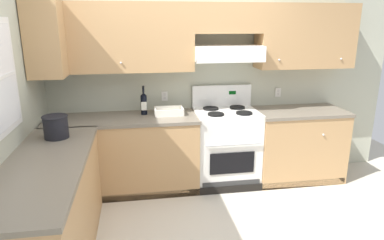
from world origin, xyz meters
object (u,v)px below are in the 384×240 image
stove (226,146)px  wine_bottle (144,103)px  bowl (169,112)px  bucket (56,126)px

stove → wine_bottle: bearing=174.6°
stove → bowl: 0.84m
stove → bucket: (-1.83, -0.64, 0.55)m
wine_bottle → bowl: size_ratio=1.01×
wine_bottle → bowl: bearing=-11.3°
stove → wine_bottle: size_ratio=3.51×
wine_bottle → bucket: 1.12m
stove → bowl: bearing=177.1°
stove → wine_bottle: 1.15m
wine_bottle → bowl: (0.29, -0.06, -0.11)m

